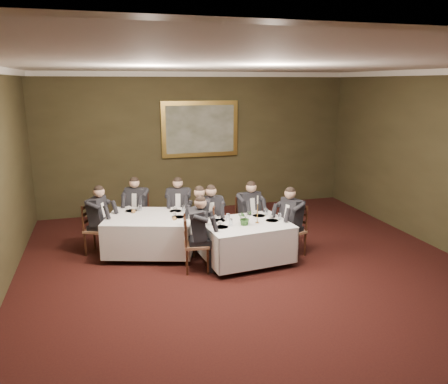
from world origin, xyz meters
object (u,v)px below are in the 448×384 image
table_second (151,232)px  chair_sec_endleft (98,239)px  chair_main_backleft (211,237)px  diner_main_endleft (196,243)px  chair_main_backright (248,232)px  candlestick (257,213)px  diner_sec_endright (204,229)px  diner_sec_endleft (98,228)px  chair_sec_backright (179,226)px  diner_main_backleft (211,226)px  chair_main_endright (292,241)px  chair_main_endleft (196,255)px  diner_sec_backright (179,216)px  diner_sec_backleft (137,215)px  chair_sec_backleft (138,226)px  painting (200,129)px  centerpiece (245,217)px  diner_main_backright (249,221)px  chair_sec_endright (205,240)px  diner_main_endright (292,230)px  table_main (246,239)px

table_second → chair_sec_endleft: chair_sec_endleft is taller
chair_main_backleft → diner_main_endleft: (-0.47, -0.84, 0.23)m
chair_main_backleft → chair_main_backright: size_ratio=1.00×
chair_main_backleft → candlestick: bearing=135.9°
diner_sec_endright → diner_sec_endleft: size_ratio=1.00×
chair_sec_backright → diner_sec_endleft: size_ratio=0.74×
diner_main_backleft → diner_main_endleft: same height
chair_main_endright → chair_main_endleft: bearing=77.1°
diner_main_endleft → diner_sec_endleft: (-1.67, 1.31, 0.00)m
diner_sec_endleft → diner_sec_backright: bearing=128.2°
diner_main_backleft → diner_sec_backleft: 1.72m
chair_sec_backleft → painting: size_ratio=0.51×
diner_sec_backleft → chair_sec_backright: bearing=-173.1°
table_second → painting: 3.63m
chair_main_endleft → diner_sec_backleft: bearing=-148.6°
chair_main_backleft → centerpiece: size_ratio=3.47×
table_second → diner_sec_endleft: size_ratio=1.45×
diner_main_endleft → chair_sec_backright: bearing=-172.0°
chair_main_endleft → painting: (0.97, 3.80, 1.81)m
chair_main_backright → diner_sec_backleft: size_ratio=0.74×
diner_main_endleft → chair_main_endleft: bearing=-90.0°
diner_main_backleft → painting: 3.40m
table_second → chair_main_endleft: (0.67, -1.00, -0.17)m
diner_sec_backleft → chair_main_endleft: bearing=137.0°
chair_sec_backleft → diner_sec_endleft: bearing=61.2°
diner_main_backright → candlestick: 0.97m
chair_sec_backleft → painting: painting is taller
chair_main_endleft → chair_sec_backright: same height
diner_main_backright → candlestick: bearing=70.4°
table_second → chair_sec_endright: 1.06m
diner_sec_backleft → centerpiece: 2.63m
diner_main_backleft → diner_sec_endright: (-0.16, -0.13, 0.00)m
diner_main_backright → centerpiece: diner_main_backright is taller
chair_main_backright → chair_main_endleft: (-1.29, -0.92, 0.00)m
diner_main_endright → chair_sec_endright: bearing=54.0°
chair_main_backright → painting: (-0.33, 2.87, 1.81)m
diner_main_endright → centerpiece: diner_main_endright is taller
diner_sec_endleft → chair_main_endleft: bearing=77.7°
diner_main_backleft → painting: size_ratio=0.68×
diner_main_endright → diner_sec_endright: 1.68m
table_second → diner_sec_endright: diner_sec_endright is taller
chair_main_backleft → chair_main_backright: same height
chair_main_backright → diner_sec_backleft: 2.37m
diner_main_backleft → table_main: bearing=128.6°
chair_main_endright → chair_sec_endright: (-1.60, 0.49, 0.00)m
diner_main_backleft → chair_sec_endleft: diner_main_backleft is taller
diner_main_endleft → chair_sec_backleft: (-0.85, 1.94, -0.23)m
diner_main_backright → centerpiece: size_ratio=4.67×
diner_main_endleft → chair_sec_endleft: 2.14m
diner_main_backleft → candlestick: size_ratio=2.58×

